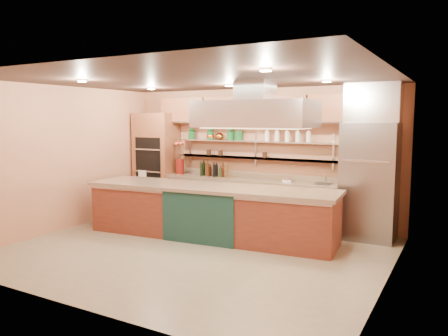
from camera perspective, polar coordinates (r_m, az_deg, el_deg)
The scene contains 21 objects.
floor at distance 7.36m, azimuth -3.86°, elevation -10.79°, with size 6.00×5.00×0.02m, color gray.
ceiling at distance 7.06m, azimuth -4.04°, elevation 11.55°, with size 6.00×5.00×0.02m, color black.
wall_back at distance 9.26m, azimuth 4.52°, elevation 1.67°, with size 6.00×0.04×2.80m, color tan.
wall_front at distance 5.18m, azimuth -19.22°, elevation -2.48°, with size 6.00×0.04×2.80m, color tan.
wall_left at distance 9.06m, azimuth -20.07°, elevation 1.18°, with size 0.04×5.00×2.80m, color tan.
wall_right at distance 6.00m, azimuth 20.83°, elevation -1.36°, with size 0.04×5.00×2.80m, color tan.
oven_stack at distance 10.28m, azimuth -8.76°, elevation 0.69°, with size 0.95×0.64×2.30m, color brown.
refrigerator at distance 8.24m, azimuth 18.44°, elevation -1.69°, with size 0.95×0.72×2.10m, color gray.
back_counter at distance 9.14m, azimuth 3.40°, elevation -4.31°, with size 3.84×0.64×0.93m, color tan.
wall_shelf_lower at distance 9.17m, azimuth 3.90°, elevation 1.31°, with size 3.60×0.26×0.03m, color silver.
wall_shelf_upper at distance 9.14m, azimuth 3.91°, elevation 3.49°, with size 3.60×0.26×0.03m, color silver.
upper_cabinets at distance 9.07m, azimuth 4.10°, elevation 7.58°, with size 4.60×0.36×0.55m, color brown.
range_hood at distance 7.42m, azimuth 4.10°, elevation 7.05°, with size 2.00×1.00×0.45m, color silver.
ceiling_downlights at distance 7.22m, azimuth -3.15°, elevation 11.20°, with size 4.00×2.80×0.02m, color #FFE5A5.
island at distance 8.03m, azimuth -1.87°, elevation -5.72°, with size 4.59×1.00×0.96m, color maroon.
flower_vase at distance 9.87m, azimuth -5.78°, elevation 0.20°, with size 0.19×0.19×0.34m, color maroon.
oil_bottle_cluster at distance 9.38m, azimuth -1.17°, elevation -0.38°, with size 0.77×0.22×0.25m, color black.
kitchen_scale at distance 8.68m, azimuth 8.33°, elevation -1.50°, with size 0.18×0.13×0.10m, color silver.
bar_faucet at distance 8.54m, azimuth 13.18°, elevation -1.36°, with size 0.03×0.03×0.21m, color white.
copper_kettle at distance 9.52m, azimuth -0.56°, elevation 4.17°, with size 0.19×0.19×0.15m, color orange.
green_canister at distance 9.29m, azimuth 1.95°, elevation 4.25°, with size 0.16×0.16×0.20m, color #104D20.
Camera 1 is at (3.84, -5.89, 2.18)m, focal length 35.00 mm.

